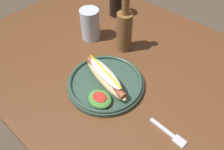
{
  "coord_description": "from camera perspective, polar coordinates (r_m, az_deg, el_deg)",
  "views": [
    {
      "loc": [
        0.34,
        -0.47,
        1.33
      ],
      "look_at": [
        0.0,
        -0.1,
        0.77
      ],
      "focal_mm": 34.7,
      "sensor_mm": 36.0,
      "label": 1
    }
  ],
  "objects": [
    {
      "name": "fork",
      "position": [
        0.68,
        15.06,
        -14.81
      ],
      "size": [
        0.12,
        0.03,
        0.0
      ],
      "rotation": [
        0.0,
        0.0,
        -0.05
      ],
      "color": "silver",
      "rests_on": "dining_table"
    },
    {
      "name": "soda_cup",
      "position": [
        1.07,
        1.35,
        18.55
      ],
      "size": [
        0.07,
        0.07,
        0.12
      ],
      "primitive_type": "cylinder",
      "color": "black",
      "rests_on": "dining_table"
    },
    {
      "name": "glass_bottle",
      "position": [
        0.84,
        3.28,
        11.84
      ],
      "size": [
        0.06,
        0.06,
        0.24
      ],
      "color": "brown",
      "rests_on": "dining_table"
    },
    {
      "name": "water_cup",
      "position": [
        0.92,
        -5.77,
        13.18
      ],
      "size": [
        0.08,
        0.08,
        0.13
      ],
      "primitive_type": "cylinder",
      "color": "silver",
      "rests_on": "dining_table"
    },
    {
      "name": "ground_plane",
      "position": [
        1.45,
        2.53,
        -18.63
      ],
      "size": [
        8.0,
        8.0,
        0.0
      ],
      "primitive_type": "plane",
      "color": "brown"
    },
    {
      "name": "hot_dog_plate",
      "position": [
        0.74,
        -1.62,
        -1.97
      ],
      "size": [
        0.27,
        0.27,
        0.08
      ],
      "color": "#334C3D",
      "rests_on": "dining_table"
    },
    {
      "name": "dining_table",
      "position": [
        0.9,
        3.87,
        -2.03
      ],
      "size": [
        1.3,
        0.88,
        0.74
      ],
      "color": "brown",
      "rests_on": "ground_plane"
    }
  ]
}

